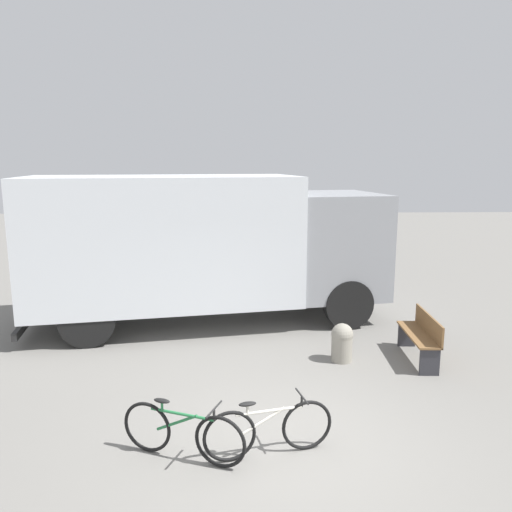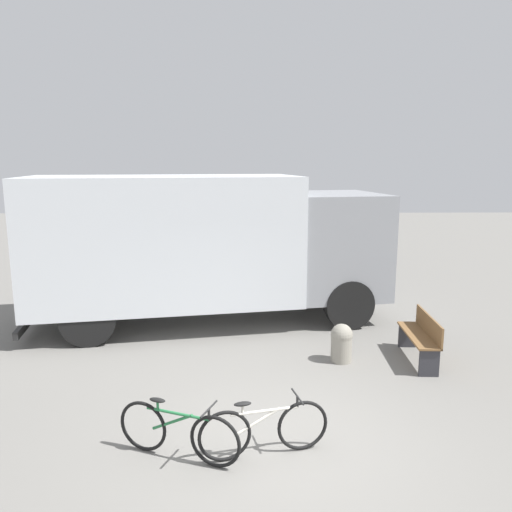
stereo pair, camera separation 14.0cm
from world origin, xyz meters
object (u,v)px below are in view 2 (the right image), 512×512
at_px(bicycle_middle, 264,429).
at_px(bollard_near_bench, 341,342).
at_px(park_bench, 422,336).
at_px(delivery_truck, 205,242).
at_px(bicycle_near, 178,432).

bearing_deg(bicycle_middle, bollard_near_bench, 49.56).
height_order(park_bench, bollard_near_bench, park_bench).
relative_size(delivery_truck, park_bench, 5.45).
bearing_deg(bicycle_middle, park_bench, 31.42).
xyz_separation_m(park_bench, bicycle_middle, (-3.00, -2.98, -0.13)).
distance_m(delivery_truck, bicycle_middle, 5.73).
bearing_deg(bicycle_near, bollard_near_bench, 71.03).
distance_m(delivery_truck, bollard_near_bench, 3.90).
distance_m(bicycle_near, bollard_near_bench, 3.98).
relative_size(park_bench, bicycle_middle, 0.92).
bearing_deg(park_bench, bollard_near_bench, 92.52).
bearing_deg(bollard_near_bench, park_bench, -0.12).
distance_m(delivery_truck, bicycle_near, 5.66).
relative_size(delivery_truck, bollard_near_bench, 11.50).
bearing_deg(bicycle_near, delivery_truck, 112.43).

